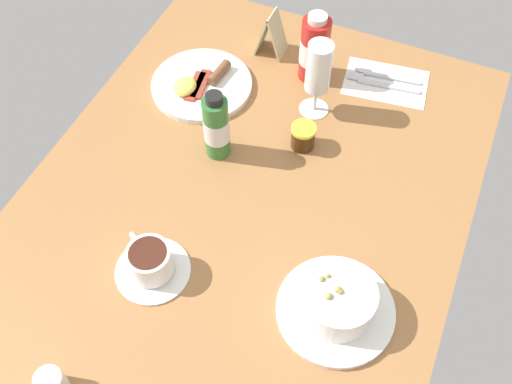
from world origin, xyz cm
name	(u,v)px	position (x,y,z in cm)	size (l,w,h in cm)	color
ground_plane	(248,197)	(0.00, 0.00, -1.50)	(110.00, 84.00, 3.00)	#9E6B3D
porridge_bowl	(337,303)	(-16.69, -24.02, 3.63)	(20.56, 20.56, 8.47)	white
cutlery_setting	(384,81)	(40.55, -15.88, 0.25)	(14.90, 20.10, 0.90)	white
coffee_cup	(150,263)	(-22.45, 8.72, 3.08)	(13.68, 13.68, 6.80)	white
creamer_jug	(51,384)	(-47.13, 12.52, 2.69)	(5.46, 4.49, 5.75)	white
wine_glass	(318,71)	(26.38, -4.16, 11.33)	(6.46, 6.46, 17.97)	white
jam_jar	(303,136)	(15.81, -5.47, 2.79)	(5.19, 5.19, 5.52)	#41260E
sauce_bottle_red	(315,49)	(36.14, -0.06, 7.76)	(6.51, 6.51, 16.67)	#B21E19
sauce_bottle_green	(216,127)	(7.34, 9.94, 7.50)	(5.22, 5.22, 16.37)	#337233
breakfast_plate	(201,85)	(22.37, 21.48, 0.94)	(22.67, 22.67, 3.70)	white
menu_card	(271,33)	(39.76, 11.70, 5.41)	(5.71, 6.75, 10.93)	#B7B587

